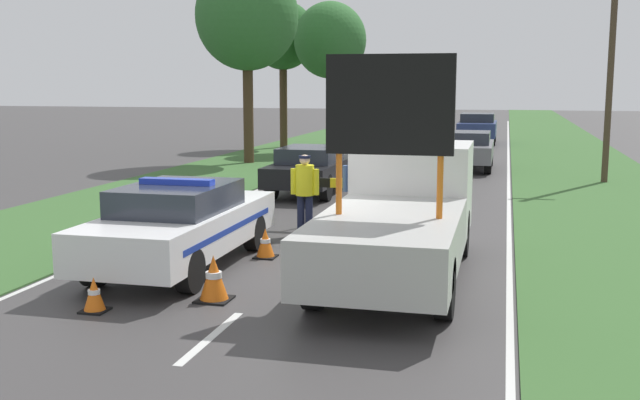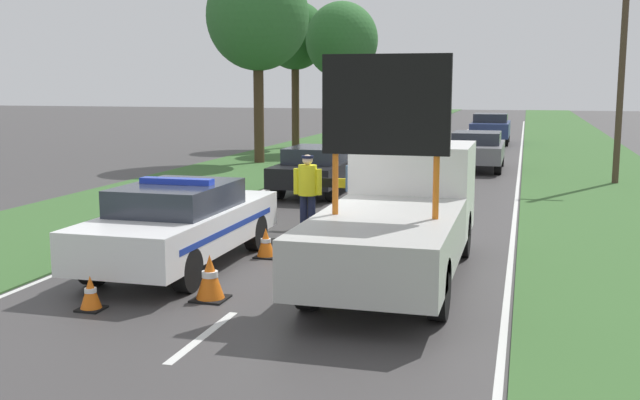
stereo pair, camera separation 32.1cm
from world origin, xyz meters
TOP-DOWN VIEW (x-y plane):
  - ground_plane at (0.00, 0.00)m, footprint 160.00×160.00m
  - lane_markings at (0.00, 17.95)m, footprint 7.36×70.09m
  - grass_verge_left at (-6.17, 20.00)m, footprint 4.87×120.00m
  - grass_verge_right at (6.17, 20.00)m, footprint 4.87×120.00m
  - police_car at (-1.86, -0.46)m, footprint 1.84×4.92m
  - work_truck at (1.86, 0.00)m, footprint 2.05×6.05m
  - road_barrier at (0.28, 3.50)m, footprint 2.66×0.08m
  - police_officer at (-0.52, 2.71)m, footprint 0.61×0.38m
  - pedestrian_civilian at (0.49, 3.16)m, footprint 0.62×0.40m
  - traffic_cone_near_police at (-0.57, -2.24)m, footprint 0.49×0.49m
  - traffic_cone_centre_front at (-0.68, 0.54)m, footprint 0.39×0.39m
  - traffic_cone_near_truck at (0.20, 1.14)m, footprint 0.36×0.36m
  - traffic_cone_behind_barrier at (-1.97, -3.14)m, footprint 0.35×0.35m
  - queued_car_sedan_black at (-1.92, 8.56)m, footprint 1.76×4.41m
  - queued_car_suv_grey at (2.09, 15.85)m, footprint 1.89×4.31m
  - queued_car_wagon_maroon at (-1.82, 21.85)m, footprint 1.72×3.91m
  - queued_car_hatch_blue at (2.02, 28.13)m, footprint 1.92×4.40m
  - roadside_tree_near_left at (-7.12, 23.15)m, footprint 3.13×3.13m
  - roadside_tree_near_right at (-4.38, 21.44)m, footprint 3.27×3.27m
  - roadside_tree_mid_left at (-6.38, 15.90)m, footprint 3.98×3.98m
  - utility_pole at (6.58, 13.00)m, footprint 1.20×0.20m

SIDE VIEW (x-z plane):
  - ground_plane at x=0.00m, z-range 0.00..0.00m
  - lane_markings at x=0.00m, z-range 0.00..0.01m
  - grass_verge_left at x=-6.17m, z-range 0.00..0.03m
  - grass_verge_right at x=6.17m, z-range 0.00..0.03m
  - traffic_cone_behind_barrier at x=-1.97m, z-range 0.00..0.49m
  - traffic_cone_near_truck at x=0.20m, z-range 0.00..0.50m
  - traffic_cone_centre_front at x=-0.68m, z-range 0.00..0.54m
  - traffic_cone_near_police at x=-0.57m, z-range 0.00..0.67m
  - queued_car_sedan_black at x=-1.92m, z-range 0.05..1.40m
  - queued_car_suv_grey at x=2.09m, z-range 0.05..1.45m
  - police_car at x=-1.86m, z-range -0.01..1.54m
  - queued_car_wagon_maroon at x=-1.82m, z-range 0.04..1.62m
  - queued_car_hatch_blue at x=2.02m, z-range 0.05..1.64m
  - road_barrier at x=0.28m, z-range 0.36..1.47m
  - police_officer at x=-0.52m, z-range 0.16..1.85m
  - pedestrian_civilian at x=0.49m, z-range 0.15..1.89m
  - work_truck at x=1.86m, z-range -0.73..2.82m
  - utility_pole at x=6.58m, z-range 0.12..7.26m
  - roadside_tree_near_right at x=-4.38m, z-range 1.63..8.42m
  - roadside_tree_near_left at x=-7.12m, z-range 1.83..8.90m
  - roadside_tree_mid_left at x=-6.38m, z-range 1.77..9.57m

